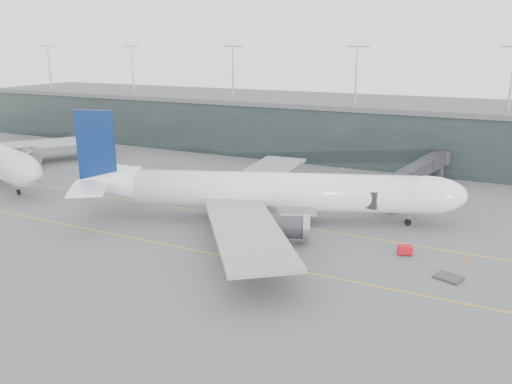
% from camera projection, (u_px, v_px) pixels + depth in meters
% --- Properties ---
extents(ground, '(320.00, 320.00, 0.00)m').
position_uv_depth(ground, '(257.00, 212.00, 91.62)').
color(ground, '#5C5C61').
rests_on(ground, ground).
extents(taxiline_a, '(160.00, 0.25, 0.02)m').
position_uv_depth(taxiline_a, '(247.00, 219.00, 88.15)').
color(taxiline_a, yellow).
rests_on(taxiline_a, ground).
extents(taxiline_b, '(160.00, 0.25, 0.02)m').
position_uv_depth(taxiline_b, '(199.00, 251.00, 74.28)').
color(taxiline_b, yellow).
rests_on(taxiline_b, ground).
extents(taxiline_lead_main, '(0.25, 60.00, 0.02)m').
position_uv_depth(taxiline_lead_main, '(317.00, 188.00, 106.90)').
color(taxiline_lead_main, yellow).
rests_on(taxiline_lead_main, ground).
extents(taxiline_lead_adj, '(0.25, 60.00, 0.02)m').
position_uv_depth(taxiline_lead_adj, '(46.00, 155.00, 139.76)').
color(taxiline_lead_adj, yellow).
rests_on(taxiline_lead_adj, ground).
extents(terminal, '(240.00, 36.00, 29.00)m').
position_uv_depth(terminal, '(345.00, 126.00, 139.74)').
color(terminal, black).
rests_on(terminal, ground).
extents(main_aircraft, '(65.36, 60.31, 18.94)m').
position_uv_depth(main_aircraft, '(272.00, 192.00, 85.50)').
color(main_aircraft, white).
rests_on(main_aircraft, ground).
extents(jet_bridge, '(11.36, 43.73, 6.70)m').
position_uv_depth(jet_bridge, '(413.00, 170.00, 101.84)').
color(jet_bridge, '#29282D').
rests_on(jet_bridge, ground).
extents(gse_cart, '(2.36, 1.89, 1.40)m').
position_uv_depth(gse_cart, '(405.00, 250.00, 72.80)').
color(gse_cart, red).
rests_on(gse_cart, ground).
extents(baggage_dolly, '(3.91, 3.51, 0.32)m').
position_uv_depth(baggage_dolly, '(449.00, 277.00, 65.43)').
color(baggage_dolly, '#343438').
rests_on(baggage_dolly, ground).
extents(uld_a, '(2.37, 2.12, 1.80)m').
position_uv_depth(uld_a, '(254.00, 189.00, 103.11)').
color(uld_a, '#353439').
rests_on(uld_a, ground).
extents(uld_b, '(2.00, 1.65, 1.74)m').
position_uv_depth(uld_b, '(273.00, 190.00, 102.45)').
color(uld_b, '#353439').
rests_on(uld_b, ground).
extents(uld_c, '(1.99, 1.72, 1.59)m').
position_uv_depth(uld_c, '(282.00, 194.00, 99.62)').
color(uld_c, '#353439').
rests_on(uld_c, ground).
extents(cone_nose, '(0.49, 0.49, 0.78)m').
position_uv_depth(cone_nose, '(468.00, 259.00, 70.55)').
color(cone_nose, orange).
rests_on(cone_nose, ground).
extents(cone_wing_stbd, '(0.45, 0.45, 0.72)m').
position_uv_depth(cone_wing_stbd, '(261.00, 257.00, 71.37)').
color(cone_wing_stbd, orange).
rests_on(cone_wing_stbd, ground).
extents(cone_wing_port, '(0.44, 0.44, 0.71)m').
position_uv_depth(cone_wing_port, '(327.00, 200.00, 97.92)').
color(cone_wing_port, red).
rests_on(cone_wing_port, ground).
extents(cone_tail, '(0.45, 0.45, 0.72)m').
position_uv_depth(cone_tail, '(182.00, 218.00, 87.63)').
color(cone_tail, '#FE3C0E').
rests_on(cone_tail, ground).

